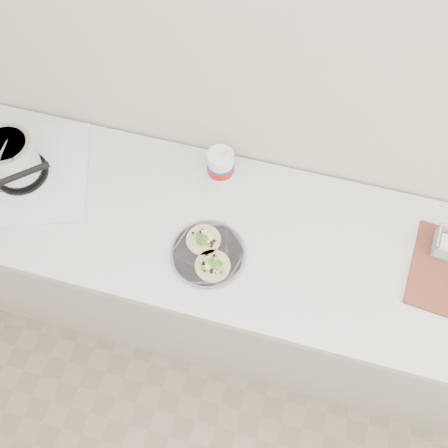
# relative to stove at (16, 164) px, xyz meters

# --- Properties ---
(counter) EXTENTS (2.44, 0.66, 0.90)m
(counter) POSITION_rel_stove_xyz_m (0.80, -0.01, -0.53)
(counter) COLOR beige
(counter) RESTS_ON ground
(stove) EXTENTS (0.61, 0.59, 0.24)m
(stove) POSITION_rel_stove_xyz_m (0.00, 0.00, 0.00)
(stove) COLOR silver
(stove) RESTS_ON counter
(taco_plate) EXTENTS (0.26, 0.26, 0.04)m
(taco_plate) POSITION_rel_stove_xyz_m (0.77, -0.13, -0.06)
(taco_plate) COLOR slate
(taco_plate) RESTS_ON counter
(tub) EXTENTS (0.10, 0.10, 0.23)m
(tub) POSITION_rel_stove_xyz_m (0.72, 0.20, -0.01)
(tub) COLOR white
(tub) RESTS_ON counter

